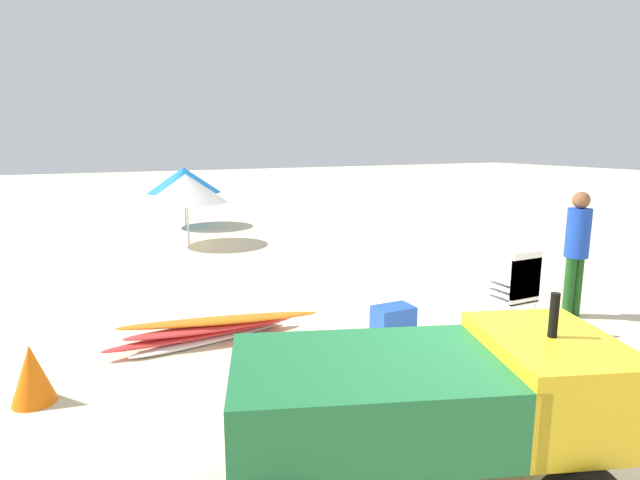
{
  "coord_description": "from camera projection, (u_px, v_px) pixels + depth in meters",
  "views": [
    {
      "loc": [
        -3.23,
        -3.09,
        2.47
      ],
      "look_at": [
        -0.33,
        2.75,
        1.21
      ],
      "focal_mm": 28.93,
      "sensor_mm": 36.0,
      "label": 1
    }
  ],
  "objects": [
    {
      "name": "beach_umbrella_mid",
      "position": [
        186.0,
        188.0,
        12.17
      ],
      "size": [
        1.92,
        1.92,
        1.68
      ],
      "color": "beige",
      "rests_on": "ground"
    },
    {
      "name": "traffic_cone_near",
      "position": [
        32.0,
        374.0,
        4.89
      ],
      "size": [
        0.41,
        0.41,
        0.58
      ],
      "primitive_type": "cone",
      "color": "orange",
      "rests_on": "ground"
    },
    {
      "name": "cooler_box",
      "position": [
        393.0,
        321.0,
        6.61
      ],
      "size": [
        0.51,
        0.34,
        0.39
      ],
      "primitive_type": "cube",
      "color": "blue",
      "rests_on": "ground"
    },
    {
      "name": "stacked_plastic_chairs",
      "position": [
        517.0,
        285.0,
        6.59
      ],
      "size": [
        0.48,
        0.48,
        1.11
      ],
      "color": "white",
      "rests_on": "ground"
    },
    {
      "name": "lifeguard_near_center",
      "position": [
        577.0,
        245.0,
        7.17
      ],
      "size": [
        0.32,
        0.32,
        1.78
      ],
      "color": "#194C19",
      "rests_on": "ground"
    },
    {
      "name": "ground",
      "position": [
        489.0,
        422.0,
        4.6
      ],
      "size": [
        80.0,
        80.0,
        0.0
      ],
      "primitive_type": "plane",
      "color": "beige"
    },
    {
      "name": "beach_umbrella_left",
      "position": [
        184.0,
        180.0,
        14.75
      ],
      "size": [
        2.06,
        2.06,
        1.71
      ],
      "color": "beige",
      "rests_on": "ground"
    },
    {
      "name": "surfboard_pile",
      "position": [
        210.0,
        330.0,
        6.38
      ],
      "size": [
        2.62,
        0.78,
        0.32
      ],
      "color": "white",
      "rests_on": "ground"
    },
    {
      "name": "utility_cart",
      "position": [
        431.0,
        402.0,
        3.38
      ],
      "size": [
        2.8,
        2.03,
        1.5
      ],
      "color": "#1E6B38",
      "rests_on": "ground"
    }
  ]
}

